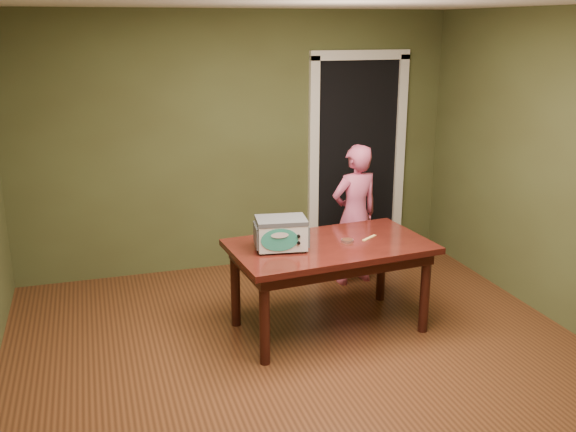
# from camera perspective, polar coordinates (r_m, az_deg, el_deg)

# --- Properties ---
(floor) EXTENTS (5.00, 5.00, 0.00)m
(floor) POSITION_cam_1_polar(r_m,az_deg,el_deg) (4.73, 3.04, -14.55)
(floor) COLOR brown
(floor) RESTS_ON ground
(room_shell) EXTENTS (4.52, 5.02, 2.61)m
(room_shell) POSITION_cam_1_polar(r_m,az_deg,el_deg) (4.12, 3.41, 6.23)
(room_shell) COLOR #4A542D
(room_shell) RESTS_ON ground
(doorway) EXTENTS (1.10, 0.66, 2.25)m
(doorway) POSITION_cam_1_polar(r_m,az_deg,el_deg) (7.25, 5.20, 5.50)
(doorway) COLOR black
(doorway) RESTS_ON ground
(dining_table) EXTENTS (1.67, 1.04, 0.75)m
(dining_table) POSITION_cam_1_polar(r_m,az_deg,el_deg) (5.23, 3.74, -3.50)
(dining_table) COLOR #340F0B
(dining_table) RESTS_ON floor
(toy_oven) EXTENTS (0.44, 0.33, 0.25)m
(toy_oven) POSITION_cam_1_polar(r_m,az_deg,el_deg) (5.02, -0.62, -1.48)
(toy_oven) COLOR #4C4F54
(toy_oven) RESTS_ON dining_table
(baking_pan) EXTENTS (0.10, 0.10, 0.02)m
(baking_pan) POSITION_cam_1_polar(r_m,az_deg,el_deg) (5.25, 5.30, -2.18)
(baking_pan) COLOR silver
(baking_pan) RESTS_ON dining_table
(spatula) EXTENTS (0.16, 0.12, 0.01)m
(spatula) POSITION_cam_1_polar(r_m,az_deg,el_deg) (5.36, 7.24, -1.94)
(spatula) COLOR #F9C76C
(spatula) RESTS_ON dining_table
(child) EXTENTS (0.55, 0.41, 1.38)m
(child) POSITION_cam_1_polar(r_m,az_deg,el_deg) (6.21, 5.96, 0.08)
(child) COLOR #C7527B
(child) RESTS_ON floor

